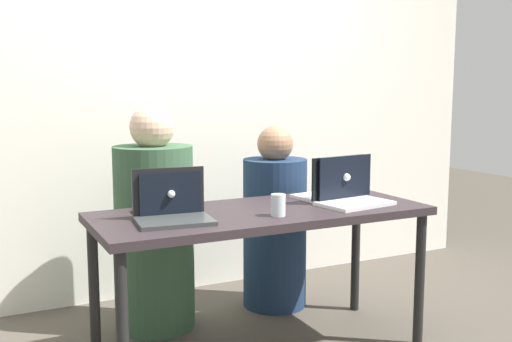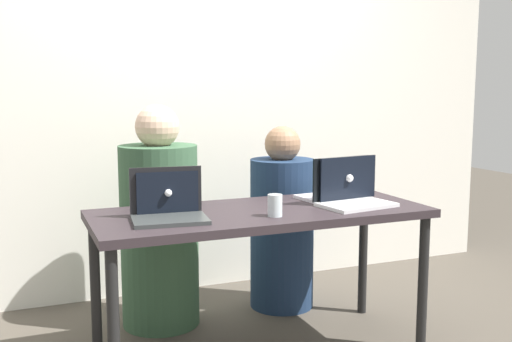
{
  "view_description": "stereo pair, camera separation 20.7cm",
  "coord_description": "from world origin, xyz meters",
  "px_view_note": "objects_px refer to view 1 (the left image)",
  "views": [
    {
      "loc": [
        -1.28,
        -2.52,
        1.3
      ],
      "look_at": [
        0.0,
        0.06,
        0.9
      ],
      "focal_mm": 42.0,
      "sensor_mm": 36.0,
      "label": 1
    },
    {
      "loc": [
        -1.1,
        -2.61,
        1.3
      ],
      "look_at": [
        0.0,
        0.06,
        0.9
      ],
      "focal_mm": 42.0,
      "sensor_mm": 36.0,
      "label": 2
    }
  ],
  "objects_px": {
    "water_glass_center": "(277,207)",
    "person_on_left": "(154,230)",
    "laptop_front_right": "(349,194)",
    "laptop_back_right": "(334,189)",
    "laptop_front_left": "(172,210)",
    "person_on_right": "(275,227)",
    "laptop_back_left": "(167,205)"
  },
  "relations": [
    {
      "from": "water_glass_center",
      "to": "person_on_left",
      "type": "bearing_deg",
      "value": 116.93
    },
    {
      "from": "laptop_front_right",
      "to": "laptop_back_right",
      "type": "distance_m",
      "value": 0.15
    },
    {
      "from": "laptop_front_left",
      "to": "laptop_back_right",
      "type": "bearing_deg",
      "value": 14.53
    },
    {
      "from": "person_on_left",
      "to": "water_glass_center",
      "type": "relative_size",
      "value": 12.0
    },
    {
      "from": "person_on_right",
      "to": "laptop_back_right",
      "type": "relative_size",
      "value": 2.88
    },
    {
      "from": "laptop_front_left",
      "to": "water_glass_center",
      "type": "relative_size",
      "value": 3.44
    },
    {
      "from": "water_glass_center",
      "to": "laptop_front_left",
      "type": "bearing_deg",
      "value": 166.39
    },
    {
      "from": "person_on_right",
      "to": "laptop_back_left",
      "type": "distance_m",
      "value": 0.99
    },
    {
      "from": "person_on_left",
      "to": "laptop_front_left",
      "type": "height_order",
      "value": "person_on_left"
    },
    {
      "from": "person_on_right",
      "to": "water_glass_center",
      "type": "xyz_separation_m",
      "value": [
        -0.37,
        -0.72,
        0.29
      ]
    },
    {
      "from": "laptop_front_right",
      "to": "laptop_back_left",
      "type": "bearing_deg",
      "value": 161.84
    },
    {
      "from": "person_on_left",
      "to": "water_glass_center",
      "type": "bearing_deg",
      "value": 116.19
    },
    {
      "from": "laptop_back_left",
      "to": "water_glass_center",
      "type": "height_order",
      "value": "laptop_back_left"
    },
    {
      "from": "person_on_left",
      "to": "laptop_back_left",
      "type": "height_order",
      "value": "person_on_left"
    },
    {
      "from": "laptop_front_right",
      "to": "laptop_back_right",
      "type": "relative_size",
      "value": 1.02
    },
    {
      "from": "laptop_back_left",
      "to": "person_on_left",
      "type": "bearing_deg",
      "value": -94.79
    },
    {
      "from": "person_on_right",
      "to": "laptop_back_left",
      "type": "bearing_deg",
      "value": 28.01
    },
    {
      "from": "laptop_front_right",
      "to": "laptop_back_right",
      "type": "xyz_separation_m",
      "value": [
        0.01,
        0.15,
        0.0
      ]
    },
    {
      "from": "person_on_left",
      "to": "water_glass_center",
      "type": "xyz_separation_m",
      "value": [
        0.37,
        -0.72,
        0.23
      ]
    },
    {
      "from": "laptop_front_right",
      "to": "laptop_front_left",
      "type": "bearing_deg",
      "value": 170.32
    },
    {
      "from": "laptop_front_left",
      "to": "water_glass_center",
      "type": "bearing_deg",
      "value": -7.2
    },
    {
      "from": "laptop_back_left",
      "to": "water_glass_center",
      "type": "distance_m",
      "value": 0.51
    },
    {
      "from": "water_glass_center",
      "to": "laptop_front_right",
      "type": "bearing_deg",
      "value": 12.14
    },
    {
      "from": "laptop_front_right",
      "to": "laptop_back_right",
      "type": "height_order",
      "value": "laptop_back_right"
    },
    {
      "from": "laptop_back_right",
      "to": "person_on_left",
      "type": "bearing_deg",
      "value": -37.31
    },
    {
      "from": "laptop_front_left",
      "to": "water_glass_center",
      "type": "xyz_separation_m",
      "value": [
        0.46,
        -0.11,
        -0.01
      ]
    },
    {
      "from": "person_on_left",
      "to": "laptop_back_right",
      "type": "height_order",
      "value": "person_on_left"
    },
    {
      "from": "laptop_front_left",
      "to": "laptop_back_left",
      "type": "distance_m",
      "value": 0.14
    },
    {
      "from": "person_on_left",
      "to": "person_on_right",
      "type": "distance_m",
      "value": 0.74
    },
    {
      "from": "person_on_right",
      "to": "laptop_front_left",
      "type": "relative_size",
      "value": 3.1
    },
    {
      "from": "person_on_left",
      "to": "laptop_back_right",
      "type": "bearing_deg",
      "value": 149.78
    },
    {
      "from": "laptop_front_right",
      "to": "water_glass_center",
      "type": "relative_size",
      "value": 3.81
    }
  ]
}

